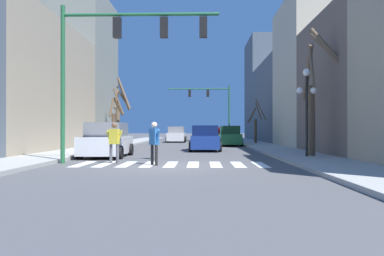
{
  "coord_description": "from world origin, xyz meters",
  "views": [
    {
      "loc": [
        1.22,
        -14.31,
        1.42
      ],
      "look_at": [
        0.16,
        28.99,
        1.58
      ],
      "focal_mm": 35.0,
      "sensor_mm": 36.0,
      "label": 1
    }
  ],
  "objects_px": {
    "car_driving_away_lane": "(230,137)",
    "street_tree_left_mid": "(114,120)",
    "pedestrian_waiting_at_curb": "(114,139)",
    "car_parked_right_mid": "(205,139)",
    "street_tree_left_far": "(256,125)",
    "car_at_intersection": "(176,135)",
    "traffic_signal_near": "(119,46)",
    "car_driving_toward_lane": "(224,136)",
    "pedestrian_on_right_sidewalk": "(154,140)",
    "street_tree_left_near": "(120,111)",
    "traffic_signal_far": "(212,101)",
    "street_lamp_right_corner": "(307,94)",
    "car_parked_left_near": "(200,135)",
    "street_tree_right_near": "(317,94)"
  },
  "relations": [
    {
      "from": "car_driving_away_lane",
      "to": "street_tree_left_mid",
      "type": "relative_size",
      "value": 0.94
    },
    {
      "from": "pedestrian_waiting_at_curb",
      "to": "car_parked_right_mid",
      "type": "bearing_deg",
      "value": 77.09
    },
    {
      "from": "pedestrian_waiting_at_curb",
      "to": "street_tree_left_mid",
      "type": "distance_m",
      "value": 16.57
    },
    {
      "from": "pedestrian_waiting_at_curb",
      "to": "street_tree_left_far",
      "type": "xyz_separation_m",
      "value": [
        8.71,
        19.52,
        0.86
      ]
    },
    {
      "from": "car_at_intersection",
      "to": "car_driving_away_lane",
      "type": "bearing_deg",
      "value": 30.59
    },
    {
      "from": "car_parked_right_mid",
      "to": "pedestrian_waiting_at_curb",
      "type": "height_order",
      "value": "pedestrian_waiting_at_curb"
    },
    {
      "from": "traffic_signal_near",
      "to": "car_at_intersection",
      "type": "bearing_deg",
      "value": 88.5
    },
    {
      "from": "traffic_signal_near",
      "to": "car_driving_toward_lane",
      "type": "height_order",
      "value": "traffic_signal_near"
    },
    {
      "from": "car_driving_away_lane",
      "to": "pedestrian_on_right_sidewalk",
      "type": "height_order",
      "value": "car_driving_away_lane"
    },
    {
      "from": "pedestrian_on_right_sidewalk",
      "to": "street_tree_left_near",
      "type": "distance_m",
      "value": 19.26
    },
    {
      "from": "street_tree_left_near",
      "to": "pedestrian_waiting_at_curb",
      "type": "bearing_deg",
      "value": -78.41
    },
    {
      "from": "car_driving_toward_lane",
      "to": "car_at_intersection",
      "type": "bearing_deg",
      "value": 69.96
    },
    {
      "from": "traffic_signal_far",
      "to": "car_driving_away_lane",
      "type": "bearing_deg",
      "value": -84.29
    },
    {
      "from": "street_tree_left_far",
      "to": "car_parked_right_mid",
      "type": "bearing_deg",
      "value": -115.39
    },
    {
      "from": "street_lamp_right_corner",
      "to": "street_tree_left_far",
      "type": "bearing_deg",
      "value": 89.53
    },
    {
      "from": "traffic_signal_near",
      "to": "traffic_signal_far",
      "type": "relative_size",
      "value": 0.9
    },
    {
      "from": "car_at_intersection",
      "to": "car_parked_right_mid",
      "type": "bearing_deg",
      "value": 10.3
    },
    {
      "from": "traffic_signal_near",
      "to": "traffic_signal_far",
      "type": "height_order",
      "value": "traffic_signal_far"
    },
    {
      "from": "traffic_signal_near",
      "to": "pedestrian_waiting_at_curb",
      "type": "bearing_deg",
      "value": 172.62
    },
    {
      "from": "car_parked_right_mid",
      "to": "street_tree_left_far",
      "type": "height_order",
      "value": "street_tree_left_far"
    },
    {
      "from": "traffic_signal_near",
      "to": "car_parked_left_near",
      "type": "bearing_deg",
      "value": 83.94
    },
    {
      "from": "car_parked_right_mid",
      "to": "street_tree_left_mid",
      "type": "bearing_deg",
      "value": 48.33
    },
    {
      "from": "car_at_intersection",
      "to": "street_tree_left_far",
      "type": "bearing_deg",
      "value": 51.65
    },
    {
      "from": "pedestrian_waiting_at_curb",
      "to": "street_tree_left_mid",
      "type": "relative_size",
      "value": 0.36
    },
    {
      "from": "pedestrian_on_right_sidewalk",
      "to": "car_driving_away_lane",
      "type": "bearing_deg",
      "value": -55.28
    },
    {
      "from": "car_driving_away_lane",
      "to": "street_tree_right_near",
      "type": "height_order",
      "value": "street_tree_right_near"
    },
    {
      "from": "street_lamp_right_corner",
      "to": "street_tree_right_near",
      "type": "height_order",
      "value": "street_tree_right_near"
    },
    {
      "from": "street_tree_left_far",
      "to": "street_tree_left_near",
      "type": "distance_m",
      "value": 12.53
    },
    {
      "from": "traffic_signal_near",
      "to": "car_driving_away_lane",
      "type": "distance_m",
      "value": 18.39
    },
    {
      "from": "car_driving_away_lane",
      "to": "car_driving_toward_lane",
      "type": "bearing_deg",
      "value": 0.62
    },
    {
      "from": "traffic_signal_near",
      "to": "street_lamp_right_corner",
      "type": "xyz_separation_m",
      "value": [
        8.35,
        2.19,
        -1.8
      ]
    },
    {
      "from": "car_driving_toward_lane",
      "to": "traffic_signal_near",
      "type": "bearing_deg",
      "value": 166.35
    },
    {
      "from": "car_parked_left_near",
      "to": "traffic_signal_near",
      "type": "bearing_deg",
      "value": 173.94
    },
    {
      "from": "street_tree_right_near",
      "to": "street_tree_left_near",
      "type": "relative_size",
      "value": 1.05
    },
    {
      "from": "car_driving_toward_lane",
      "to": "street_tree_left_mid",
      "type": "distance_m",
      "value": 12.54
    },
    {
      "from": "street_lamp_right_corner",
      "to": "car_driving_away_lane",
      "type": "height_order",
      "value": "street_lamp_right_corner"
    },
    {
      "from": "street_tree_right_near",
      "to": "street_lamp_right_corner",
      "type": "bearing_deg",
      "value": -140.85
    },
    {
      "from": "car_parked_right_mid",
      "to": "car_at_intersection",
      "type": "bearing_deg",
      "value": 10.3
    },
    {
      "from": "pedestrian_on_right_sidewalk",
      "to": "car_at_intersection",
      "type": "bearing_deg",
      "value": -39.62
    },
    {
      "from": "pedestrian_waiting_at_curb",
      "to": "street_tree_left_far",
      "type": "distance_m",
      "value": 21.39
    },
    {
      "from": "car_driving_toward_lane",
      "to": "street_tree_left_near",
      "type": "distance_m",
      "value": 11.67
    },
    {
      "from": "car_at_intersection",
      "to": "pedestrian_on_right_sidewalk",
      "type": "xyz_separation_m",
      "value": [
        0.87,
        -26.43,
        0.21
      ]
    },
    {
      "from": "traffic_signal_far",
      "to": "car_parked_left_near",
      "type": "bearing_deg",
      "value": 132.98
    },
    {
      "from": "traffic_signal_far",
      "to": "traffic_signal_near",
      "type": "bearing_deg",
      "value": -99.07
    },
    {
      "from": "car_parked_left_near",
      "to": "car_driving_toward_lane",
      "type": "xyz_separation_m",
      "value": [
        2.54,
        -6.76,
        -0.01
      ]
    },
    {
      "from": "car_at_intersection",
      "to": "street_tree_left_far",
      "type": "relative_size",
      "value": 1.02
    },
    {
      "from": "car_parked_left_near",
      "to": "car_driving_toward_lane",
      "type": "height_order",
      "value": "car_parked_left_near"
    },
    {
      "from": "street_lamp_right_corner",
      "to": "car_parked_right_mid",
      "type": "height_order",
      "value": "street_lamp_right_corner"
    },
    {
      "from": "traffic_signal_far",
      "to": "street_tree_left_near",
      "type": "xyz_separation_m",
      "value": [
        -8.49,
        -11.44,
        -1.84
      ]
    },
    {
      "from": "street_tree_left_mid",
      "to": "pedestrian_on_right_sidewalk",
      "type": "bearing_deg",
      "value": -71.87
    }
  ]
}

